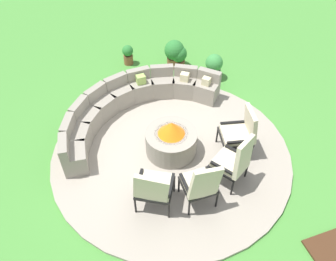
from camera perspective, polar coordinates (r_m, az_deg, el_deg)
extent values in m
plane|color=#478C38|center=(6.88, 0.54, -3.79)|extent=(24.00, 24.00, 0.00)
cylinder|color=#9E9384|center=(6.85, 0.54, -3.62)|extent=(4.88, 4.88, 0.06)
cylinder|color=gray|center=(6.65, 0.56, -2.00)|extent=(1.04, 1.04, 0.50)
cylinder|color=black|center=(6.49, 0.57, -0.66)|extent=(0.68, 0.68, 0.06)
cone|color=orange|center=(6.37, 0.58, 0.42)|extent=(0.54, 0.54, 0.28)
cube|color=gray|center=(7.99, 6.59, 6.78)|extent=(0.71, 0.71, 0.47)
cube|color=gray|center=(7.89, 7.19, 9.45)|extent=(0.50, 0.50, 0.26)
cube|color=gray|center=(8.08, 2.88, 7.54)|extent=(0.70, 0.66, 0.47)
cube|color=gray|center=(7.99, 3.12, 10.24)|extent=(0.56, 0.41, 0.26)
cube|color=gray|center=(8.09, -0.95, 7.63)|extent=(0.63, 0.56, 0.47)
cube|color=gray|center=(8.00, -1.08, 10.34)|extent=(0.57, 0.28, 0.26)
cube|color=gray|center=(8.01, -4.71, 7.05)|extent=(0.57, 0.48, 0.47)
cube|color=gray|center=(7.91, -5.20, 9.74)|extent=(0.56, 0.19, 0.26)
cube|color=gray|center=(7.85, -8.21, 5.82)|extent=(0.67, 0.61, 0.47)
cube|color=gray|center=(7.73, -9.06, 8.44)|extent=(0.57, 0.33, 0.26)
cube|color=gray|center=(7.61, -11.26, 3.96)|extent=(0.71, 0.68, 0.47)
cube|color=gray|center=(7.48, -12.45, 6.49)|extent=(0.54, 0.45, 0.26)
cube|color=gray|center=(7.32, -13.68, 1.53)|extent=(0.69, 0.71, 0.47)
cube|color=gray|center=(7.16, -15.16, 3.92)|extent=(0.46, 0.53, 0.26)
cube|color=gray|center=(6.98, -15.25, -1.40)|extent=(0.62, 0.68, 0.47)
cube|color=gray|center=(6.78, -16.98, 0.81)|extent=(0.35, 0.57, 0.26)
cube|color=gray|center=(6.62, -15.74, -4.69)|extent=(0.50, 0.59, 0.47)
cube|color=gray|center=(6.38, -17.64, -2.73)|extent=(0.22, 0.56, 0.26)
cube|color=#93B756|center=(7.77, -4.73, 8.81)|extent=(0.21, 0.18, 0.20)
cube|color=beige|center=(7.76, 6.64, 8.48)|extent=(0.24, 0.24, 0.18)
cube|color=beige|center=(7.85, 2.91, 9.26)|extent=(0.25, 0.25, 0.19)
cylinder|color=black|center=(6.12, -4.37, -8.56)|extent=(0.04, 0.04, 0.38)
cylinder|color=black|center=(6.04, 1.08, -9.37)|extent=(0.04, 0.04, 0.38)
cylinder|color=black|center=(5.81, -5.67, -12.83)|extent=(0.04, 0.04, 0.38)
cylinder|color=black|center=(5.73, 0.14, -13.77)|extent=(0.04, 0.04, 0.38)
cube|color=black|center=(5.74, -2.27, -9.86)|extent=(0.83, 0.82, 0.05)
cube|color=beige|center=(5.68, -2.29, -9.45)|extent=(0.76, 0.75, 0.09)
cube|color=beige|center=(5.34, -2.94, -10.09)|extent=(0.57, 0.40, 0.62)
cube|color=black|center=(5.68, -5.10, -8.62)|extent=(0.29, 0.46, 0.04)
cube|color=black|center=(5.60, 0.53, -9.47)|extent=(0.29, 0.46, 0.04)
cylinder|color=black|center=(6.03, 1.89, -9.44)|extent=(0.04, 0.04, 0.38)
cylinder|color=black|center=(6.17, 6.45, -8.15)|extent=(0.04, 0.04, 0.38)
cylinder|color=black|center=(5.77, 3.68, -13.29)|extent=(0.04, 0.04, 0.38)
cylinder|color=black|center=(5.91, 8.45, -11.83)|extent=(0.04, 0.04, 0.38)
cube|color=black|center=(5.79, 5.26, -9.41)|extent=(0.55, 0.55, 0.05)
cube|color=beige|center=(5.73, 5.30, -8.99)|extent=(0.51, 0.50, 0.09)
cube|color=beige|center=(5.39, 6.45, -9.11)|extent=(0.59, 0.08, 0.70)
cube|color=black|center=(5.62, 3.00, -9.27)|extent=(0.05, 0.46, 0.04)
cube|color=black|center=(5.75, 7.63, -7.94)|extent=(0.05, 0.46, 0.04)
cylinder|color=black|center=(6.23, 6.88, -7.47)|extent=(0.04, 0.04, 0.38)
cylinder|color=black|center=(6.54, 9.43, -4.54)|extent=(0.04, 0.04, 0.38)
cylinder|color=black|center=(6.10, 11.05, -9.77)|extent=(0.04, 0.04, 0.38)
cylinder|color=black|center=(6.42, 13.44, -6.65)|extent=(0.04, 0.04, 0.38)
cube|color=black|center=(6.15, 10.46, -5.81)|extent=(0.78, 0.78, 0.05)
cube|color=beige|center=(6.10, 10.54, -5.39)|extent=(0.72, 0.72, 0.09)
cube|color=beige|center=(5.82, 12.95, -4.53)|extent=(0.52, 0.45, 0.76)
cube|color=black|center=(5.90, 9.37, -6.48)|extent=(0.30, 0.43, 0.04)
cube|color=black|center=(6.21, 11.80, -3.57)|extent=(0.30, 0.43, 0.04)
cylinder|color=black|center=(6.57, 9.59, -4.35)|extent=(0.04, 0.04, 0.38)
cylinder|color=black|center=(6.94, 8.50, -0.87)|extent=(0.04, 0.04, 0.38)
cylinder|color=black|center=(6.72, 14.20, -3.87)|extent=(0.04, 0.04, 0.38)
cylinder|color=black|center=(7.09, 12.88, -0.49)|extent=(0.04, 0.04, 0.38)
cube|color=black|center=(6.67, 11.55, -1.07)|extent=(0.71, 0.72, 0.05)
cube|color=beige|center=(6.62, 11.64, -0.65)|extent=(0.65, 0.66, 0.09)
cube|color=beige|center=(6.52, 14.12, 1.17)|extent=(0.26, 0.59, 0.63)
cube|color=black|center=(6.40, 12.35, -1.94)|extent=(0.50, 0.16, 0.04)
cube|color=black|center=(6.76, 11.12, 1.36)|extent=(0.50, 0.16, 0.04)
cylinder|color=#605B56|center=(8.91, 7.79, 9.73)|extent=(0.38, 0.38, 0.25)
sphere|color=#3D8E42|center=(8.73, 8.00, 11.53)|extent=(0.45, 0.45, 0.45)
cylinder|color=brown|center=(9.29, 1.77, 11.56)|extent=(0.36, 0.36, 0.20)
sphere|color=#2D7A33|center=(9.14, 1.81, 13.14)|extent=(0.46, 0.46, 0.46)
cylinder|color=brown|center=(9.46, -6.86, 12.12)|extent=(0.26, 0.26, 0.27)
sphere|color=#2D7A33|center=(9.32, -7.01, 13.56)|extent=(0.30, 0.30, 0.30)
cylinder|color=brown|center=(9.30, 1.08, 11.86)|extent=(0.40, 0.40, 0.27)
sphere|color=#2D7A33|center=(9.12, 1.11, 13.74)|extent=(0.54, 0.54, 0.54)
sphere|color=#E55638|center=(9.09, 1.48, 14.34)|extent=(0.18, 0.18, 0.18)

